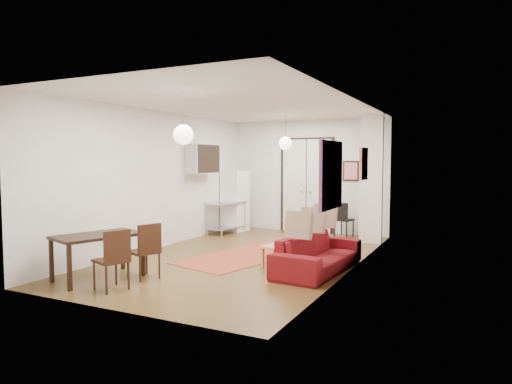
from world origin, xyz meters
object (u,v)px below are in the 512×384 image
at_px(dining_chair_far, 115,254).
at_px(dining_table, 98,239).
at_px(dining_chair_near, 147,246).
at_px(black_side_chair, 345,216).
at_px(fridge, 235,201).
at_px(sofa, 318,253).
at_px(coffee_table, 286,250).
at_px(kitchen_counter, 227,214).

bearing_deg(dining_chair_far, dining_table, -95.41).
distance_m(dining_table, dining_chair_near, 0.75).
bearing_deg(black_side_chair, fridge, 23.42).
xyz_separation_m(fridge, dining_table, (0.44, -5.26, -0.16)).
relative_size(sofa, fridge, 1.33).
xyz_separation_m(coffee_table, dining_chair_far, (-1.77, -2.25, 0.19)).
relative_size(sofa, coffee_table, 2.34).
relative_size(sofa, dining_table, 1.45).
height_order(sofa, kitchen_counter, kitchen_counter).
xyz_separation_m(sofa, dining_chair_far, (-2.33, -2.28, 0.20)).
bearing_deg(dining_chair_near, sofa, 142.45).
bearing_deg(dining_chair_near, fridge, -149.52).
xyz_separation_m(fridge, black_side_chair, (2.83, 0.44, -0.30)).
bearing_deg(dining_chair_far, kitchen_counter, -150.10).
distance_m(dining_chair_near, dining_chair_far, 0.70).
relative_size(coffee_table, dining_table, 0.62).
bearing_deg(dining_table, dining_chair_near, 36.07).
bearing_deg(fridge, black_side_chair, 16.91).
relative_size(sofa, dining_chair_near, 2.39).
height_order(coffee_table, dining_chair_near, dining_chair_near).
bearing_deg(fridge, dining_chair_far, -71.29).
bearing_deg(dining_table, fridge, 94.83).
xyz_separation_m(dining_chair_near, black_side_chair, (1.79, 5.26, -0.02)).
distance_m(coffee_table, dining_table, 3.10).
xyz_separation_m(sofa, dining_chair_near, (-2.33, -1.58, 0.20)).
height_order(fridge, dining_table, fridge).
bearing_deg(kitchen_counter, coffee_table, -37.08).
relative_size(coffee_table, kitchen_counter, 0.81).
height_order(kitchen_counter, black_side_chair, black_side_chair).
distance_m(sofa, kitchen_counter, 4.38).
xyz_separation_m(dining_chair_far, black_side_chair, (1.79, 5.96, -0.02)).
xyz_separation_m(dining_table, black_side_chair, (2.39, 5.70, -0.14)).
xyz_separation_m(kitchen_counter, black_side_chair, (2.83, 0.90, -0.01)).
height_order(dining_chair_near, black_side_chair, dining_chair_near).
xyz_separation_m(fridge, dining_chair_near, (1.04, -4.82, -0.29)).
height_order(sofa, fridge, fridge).
distance_m(coffee_table, black_side_chair, 3.72).
bearing_deg(coffee_table, dining_table, -140.05).
bearing_deg(black_side_chair, sofa, 112.90).
distance_m(fridge, dining_chair_near, 4.94).
bearing_deg(dining_chair_near, dining_chair_far, 18.26).
distance_m(coffee_table, fridge, 4.34).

